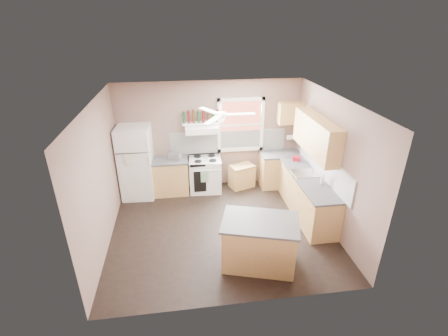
{
  "coord_description": "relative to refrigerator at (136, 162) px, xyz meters",
  "views": [
    {
      "loc": [
        -0.73,
        -5.58,
        4.08
      ],
      "look_at": [
        0.1,
        0.3,
        1.25
      ],
      "focal_mm": 26.0,
      "sensor_mm": 36.0,
      "label": 1
    }
  ],
  "objects": [
    {
      "name": "faucet",
      "position": [
        3.92,
        -1.16,
        0.08
      ],
      "size": [
        0.03,
        0.03,
        0.14
      ],
      "primitive_type": "cylinder",
      "color": "silver",
      "rests_on": "sink"
    },
    {
      "name": "wine_bottles",
      "position": [
        1.59,
        0.21,
        0.99
      ],
      "size": [
        0.86,
        0.06,
        0.31
      ],
      "color": "#143819",
      "rests_on": "bottle_shelf"
    },
    {
      "name": "island_top",
      "position": [
        2.34,
        -2.8,
        -0.01
      ],
      "size": [
        1.49,
        1.19,
        0.04
      ],
      "primitive_type": "cube",
      "rotation": [
        0.0,
        0.0,
        -0.29
      ],
      "color": "#414143",
      "rests_on": "island"
    },
    {
      "name": "range_hood",
      "position": [
        1.59,
        0.09,
        0.73
      ],
      "size": [
        0.78,
        0.5,
        0.14
      ],
      "primitive_type": "cube",
      "color": "white",
      "rests_on": "wall_back"
    },
    {
      "name": "upper_cabinet_right",
      "position": [
        3.9,
        -1.16,
        0.89
      ],
      "size": [
        0.33,
        1.8,
        0.76
      ],
      "primitive_type": "cube",
      "color": "#AF8148",
      "rests_on": "wall_right"
    },
    {
      "name": "sink",
      "position": [
        3.76,
        -1.16,
        0.01
      ],
      "size": [
        0.55,
        0.45,
        0.03
      ],
      "primitive_type": "cube",
      "color": "silver",
      "rests_on": "counter_right"
    },
    {
      "name": "base_cabinet_left",
      "position": [
        0.76,
        0.04,
        -0.46
      ],
      "size": [
        0.9,
        0.6,
        0.86
      ],
      "primitive_type": "cube",
      "color": "#AF8148",
      "rests_on": "floor"
    },
    {
      "name": "upper_cabinet_corner",
      "position": [
        3.77,
        0.17,
        1.01
      ],
      "size": [
        0.6,
        0.33,
        0.52
      ],
      "primitive_type": "cube",
      "color": "#AF8148",
      "rests_on": "wall_back"
    },
    {
      "name": "wall_left",
      "position": [
        -0.46,
        -1.66,
        0.46
      ],
      "size": [
        0.05,
        4.0,
        2.7
      ],
      "primitive_type": "cube",
      "color": "#775C53",
      "rests_on": "ground"
    },
    {
      "name": "paper_towel",
      "position": [
        3.89,
        0.2,
        0.36
      ],
      "size": [
        0.26,
        0.12,
        0.12
      ],
      "primitive_type": "cylinder",
      "rotation": [
        0.0,
        1.57,
        0.0
      ],
      "color": "white",
      "rests_on": "wall_back"
    },
    {
      "name": "red_caddy",
      "position": [
        3.8,
        -0.46,
        0.06
      ],
      "size": [
        0.21,
        0.17,
        0.1
      ],
      "primitive_type": "cube",
      "rotation": [
        0.0,
        0.0,
        -0.33
      ],
      "color": "#AA0E21",
      "rests_on": "counter_right"
    },
    {
      "name": "toaster",
      "position": [
        0.92,
        -0.01,
        0.1
      ],
      "size": [
        0.32,
        0.26,
        0.18
      ],
      "primitive_type": "cube",
      "rotation": [
        0.0,
        0.0,
        -0.43
      ],
      "color": "silver",
      "rests_on": "counter_left"
    },
    {
      "name": "ceiling",
      "position": [
        1.82,
        -1.66,
        1.81
      ],
      "size": [
        4.5,
        4.5,
        0.0
      ],
      "primitive_type": "plane",
      "color": "white",
      "rests_on": "ground"
    },
    {
      "name": "wall_right",
      "position": [
        4.09,
        -1.66,
        0.46
      ],
      "size": [
        0.05,
        4.0,
        2.7
      ],
      "primitive_type": "cube",
      "color": "#775C53",
      "rests_on": "ground"
    },
    {
      "name": "soap_bottle",
      "position": [
        3.92,
        -1.67,
        0.12
      ],
      "size": [
        0.12,
        0.12,
        0.22
      ],
      "primitive_type": "imported",
      "rotation": [
        0.0,
        0.0,
        2.25
      ],
      "color": "silver",
      "rests_on": "counter_right"
    },
    {
      "name": "counter_right",
      "position": [
        3.76,
        -1.36,
        -0.01
      ],
      "size": [
        0.62,
        2.22,
        0.04
      ],
      "primitive_type": "cube",
      "color": "#414143",
      "rests_on": "base_cabinet_right"
    },
    {
      "name": "cart",
      "position": [
        2.58,
        0.08,
        -0.59
      ],
      "size": [
        0.69,
        0.57,
        0.6
      ],
      "primitive_type": "cube",
      "rotation": [
        0.0,
        0.0,
        0.34
      ],
      "color": "#AF8148",
      "rests_on": "floor"
    },
    {
      "name": "floor",
      "position": [
        1.82,
        -1.66,
        -0.89
      ],
      "size": [
        4.5,
        4.5,
        0.0
      ],
      "primitive_type": "plane",
      "color": "black",
      "rests_on": "ground"
    },
    {
      "name": "island",
      "position": [
        2.34,
        -2.8,
        -0.46
      ],
      "size": [
        1.4,
        1.1,
        0.86
      ],
      "primitive_type": "cube",
      "rotation": [
        0.0,
        0.0,
        -0.29
      ],
      "color": "#AF8148",
      "rests_on": "floor"
    },
    {
      "name": "refrigerator",
      "position": [
        0.0,
        0.0,
        0.0
      ],
      "size": [
        0.79,
        0.77,
        1.77
      ],
      "primitive_type": "cube",
      "rotation": [
        0.0,
        0.0,
        -0.06
      ],
      "color": "white",
      "rests_on": "floor"
    },
    {
      "name": "counter_left",
      "position": [
        0.76,
        0.04,
        -0.01
      ],
      "size": [
        0.92,
        0.62,
        0.04
      ],
      "primitive_type": "cube",
      "color": "#414143",
      "rests_on": "base_cabinet_left"
    },
    {
      "name": "wall_back",
      "position": [
        1.82,
        0.36,
        0.46
      ],
      "size": [
        4.5,
        0.05,
        2.7
      ],
      "primitive_type": "cube",
      "color": "#775C53",
      "rests_on": "ground"
    },
    {
      "name": "backsplash_right",
      "position": [
        4.05,
        -1.36,
        0.29
      ],
      "size": [
        0.03,
        2.6,
        0.55
      ],
      "primitive_type": "cube",
      "color": "white",
      "rests_on": "wall_right"
    },
    {
      "name": "window_view",
      "position": [
        2.57,
        0.32,
        0.71
      ],
      "size": [
        1.0,
        0.02,
        1.2
      ],
      "primitive_type": "cube",
      "color": "brown",
      "rests_on": "wall_back"
    },
    {
      "name": "bottle_shelf",
      "position": [
        1.59,
        0.21,
        0.83
      ],
      "size": [
        0.9,
        0.26,
        0.03
      ],
      "primitive_type": "cube",
      "color": "white",
      "rests_on": "range_hood"
    },
    {
      "name": "base_cabinet_right",
      "position": [
        3.77,
        -1.36,
        -0.46
      ],
      "size": [
        0.6,
        2.2,
        0.86
      ],
      "primitive_type": "cube",
      "color": "#AF8148",
      "rests_on": "floor"
    },
    {
      "name": "counter_corner",
      "position": [
        3.57,
        0.04,
        -0.01
      ],
      "size": [
        1.02,
        0.62,
        0.04
      ],
      "primitive_type": "cube",
      "color": "#414143",
      "rests_on": "base_cabinet_corner"
    },
    {
      "name": "window_frame",
      "position": [
        2.57,
        0.3,
        0.71
      ],
      "size": [
        1.16,
        0.07,
        1.36
      ],
      "primitive_type": "cube",
      "color": "white",
      "rests_on": "wall_back"
    },
    {
      "name": "stove",
      "position": [
        1.64,
        0.04,
        -0.46
      ],
      "size": [
        0.82,
        0.69,
        0.86
      ],
      "primitive_type": "cube",
      "rotation": [
        0.0,
        0.0,
        -0.07
      ],
      "color": "white",
      "rests_on": "floor"
    },
    {
      "name": "ceiling_fan_hub",
      "position": [
        1.82,
        -1.66,
        1.56
      ],
      "size": [
        0.2,
        0.2,
        0.08
      ],
      "primitive_type": "cylinder",
      "color": "white",
      "rests_on": "ceiling"
    },
    {
      "name": "base_cabinet_corner",
      "position": [
        3.57,
        0.04,
        -0.46
      ],
      "size": [
        1.0,
        0.6,
        0.86
      ],
      "primitive_type": "cube",
      "color": "#AF8148",
      "rests_on": "floor"
    },
    {
      "name": "backsplash_back",
      "position": [
        2.27,
        0.33,
        0.29
      ],
      "size": [
        2.9,
        0.03,
        0.55
      ],
      "primitive_type": "cube",
      "color": "white",
      "rests_on": "wall_back"
    }
  ]
}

